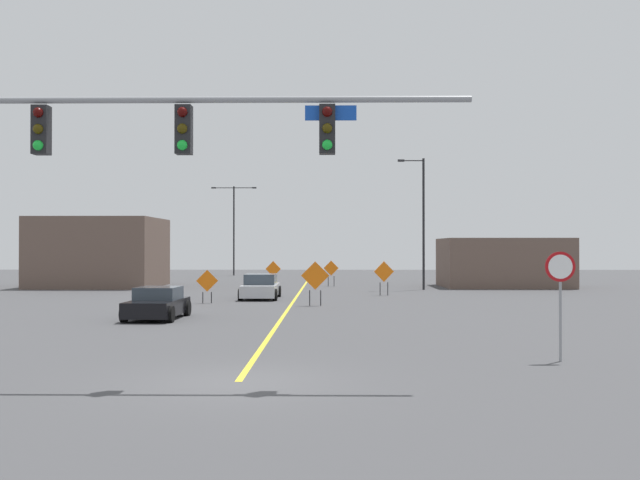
# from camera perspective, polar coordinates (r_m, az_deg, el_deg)

# --- Properties ---
(ground) EXTENTS (156.17, 156.17, 0.00)m
(ground) POSITION_cam_1_polar(r_m,az_deg,el_deg) (15.96, -6.39, -10.93)
(ground) COLOR #444447
(road_centre_stripe) EXTENTS (0.16, 86.76, 0.01)m
(road_centre_stripe) POSITION_cam_1_polar(r_m,az_deg,el_deg) (59.06, -1.10, -3.36)
(road_centre_stripe) COLOR yellow
(road_centre_stripe) RESTS_ON ground
(traffic_signal_assembly) EXTENTS (12.39, 0.44, 6.41)m
(traffic_signal_assembly) POSITION_cam_1_polar(r_m,az_deg,el_deg) (16.41, -16.20, 6.78)
(traffic_signal_assembly) COLOR gray
(traffic_signal_assembly) RESTS_ON ground
(stop_sign) EXTENTS (0.76, 0.07, 2.76)m
(stop_sign) POSITION_cam_1_polar(r_m,az_deg,el_deg) (19.37, 18.22, -3.29)
(stop_sign) COLOR gray
(stop_sign) RESTS_ON ground
(street_lamp_near_right) EXTENTS (4.63, 0.24, 9.13)m
(street_lamp_near_right) POSITION_cam_1_polar(r_m,az_deg,el_deg) (75.40, -6.73, 1.37)
(street_lamp_near_right) COLOR black
(street_lamp_near_right) RESTS_ON ground
(street_lamp_mid_left) EXTENTS (1.82, 0.24, 8.91)m
(street_lamp_mid_left) POSITION_cam_1_polar(r_m,az_deg,el_deg) (50.01, 7.94, 1.72)
(street_lamp_mid_left) COLOR black
(street_lamp_mid_left) RESTS_ON ground
(construction_sign_median_near) EXTENTS (1.11, 0.27, 1.71)m
(construction_sign_median_near) POSITION_cam_1_polar(r_m,az_deg,el_deg) (38.02, -8.79, -3.29)
(construction_sign_median_near) COLOR orange
(construction_sign_median_near) RESTS_ON ground
(construction_sign_median_far) EXTENTS (1.21, 0.33, 2.04)m
(construction_sign_median_far) POSITION_cam_1_polar(r_m,az_deg,el_deg) (43.82, 5.00, -2.62)
(construction_sign_median_far) COLOR orange
(construction_sign_median_far) RESTS_ON ground
(construction_sign_left_shoulder) EXTENTS (1.40, 0.13, 2.18)m
(construction_sign_left_shoulder) POSITION_cam_1_polar(r_m,az_deg,el_deg) (35.95, -0.38, -2.95)
(construction_sign_left_shoulder) COLOR orange
(construction_sign_left_shoulder) RESTS_ON ground
(construction_sign_right_shoulder) EXTENTS (1.11, 0.10, 1.90)m
(construction_sign_right_shoulder) POSITION_cam_1_polar(r_m,az_deg,el_deg) (53.70, 0.87, -2.34)
(construction_sign_right_shoulder) COLOR orange
(construction_sign_right_shoulder) RESTS_ON ground
(construction_sign_left_lane) EXTENTS (1.09, 0.25, 1.91)m
(construction_sign_left_lane) POSITION_cam_1_polar(r_m,az_deg,el_deg) (51.33, -3.67, -2.41)
(construction_sign_left_lane) COLOR orange
(construction_sign_left_lane) RESTS_ON ground
(car_black_mid) EXTENTS (2.12, 4.07, 1.28)m
(car_black_mid) POSITION_cam_1_polar(r_m,az_deg,el_deg) (30.18, -12.55, -4.89)
(car_black_mid) COLOR black
(car_black_mid) RESTS_ON ground
(car_silver_distant) EXTENTS (2.10, 4.44, 1.38)m
(car_silver_distant) POSITION_cam_1_polar(r_m,az_deg,el_deg) (41.10, -4.66, -3.68)
(car_silver_distant) COLOR #B7BABF
(car_silver_distant) RESTS_ON ground
(roadside_building_west) EXTENTS (8.55, 7.87, 5.01)m
(roadside_building_west) POSITION_cam_1_polar(r_m,az_deg,el_deg) (55.73, -16.77, -0.93)
(roadside_building_west) COLOR brown
(roadside_building_west) RESTS_ON ground
(roadside_building_east) EXTENTS (8.78, 6.70, 3.52)m
(roadside_building_east) POSITION_cam_1_polar(r_m,az_deg,el_deg) (54.77, 14.07, -1.72)
(roadside_building_east) COLOR brown
(roadside_building_east) RESTS_ON ground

